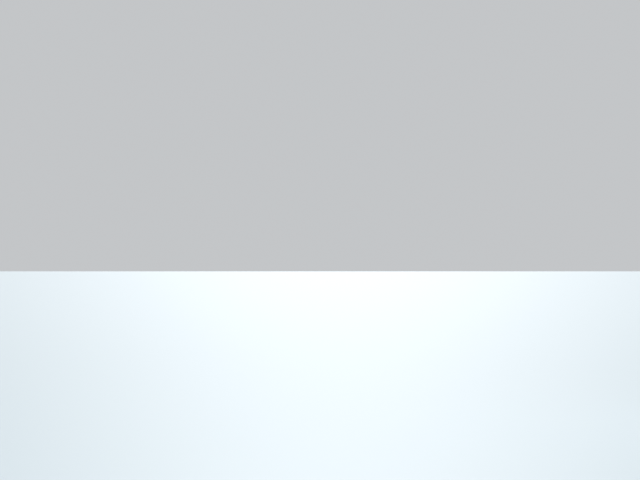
{
  "coord_description": "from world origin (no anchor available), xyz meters",
  "views": [
    {
      "loc": [
        -6.55,
        -12.45,
        1.61
      ],
      "look_at": [
        -5.43,
        2.51,
        1.94
      ],
      "focal_mm": 74.82,
      "sensor_mm": 36.0,
      "label": 1
    }
  ],
  "objects": []
}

